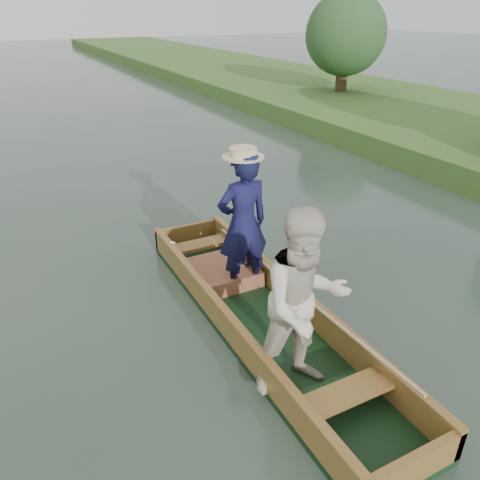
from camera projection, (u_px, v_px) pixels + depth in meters
name	position (u px, v px, depth m)	size (l,w,h in m)	color
ground	(262.00, 327.00, 5.85)	(120.00, 120.00, 0.00)	#283D30
trees_far	(91.00, 58.00, 10.93)	(22.74, 15.53, 4.45)	#47331E
punt	(270.00, 284.00, 5.29)	(1.26, 5.00, 2.05)	black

